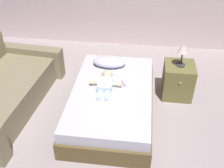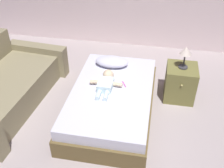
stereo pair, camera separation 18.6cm
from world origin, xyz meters
name	(u,v)px [view 2 (the right image)]	position (x,y,z in m)	size (l,w,h in m)	color
ground_plane	(124,146)	(0.00, 0.00, 0.00)	(8.00, 8.00, 0.00)	#A59898
bed	(112,101)	(-0.29, 0.65, 0.21)	(1.21, 2.02, 0.43)	brown
pillow	(112,62)	(-0.41, 1.31, 0.51)	(0.55, 0.32, 0.15)	silver
baby	(106,82)	(-0.39, 0.73, 0.50)	(0.49, 0.61, 0.17)	white
toothbrush	(124,83)	(-0.14, 0.83, 0.44)	(0.09, 0.16, 0.02)	#BB3D9B
couch	(1,87)	(-2.06, 0.59, 0.28)	(1.36, 2.25, 0.85)	gray
nightstand	(180,83)	(0.72, 1.23, 0.29)	(0.48, 0.51, 0.57)	olive
lamp	(186,52)	(0.72, 1.23, 0.84)	(0.18, 0.18, 0.36)	#333338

